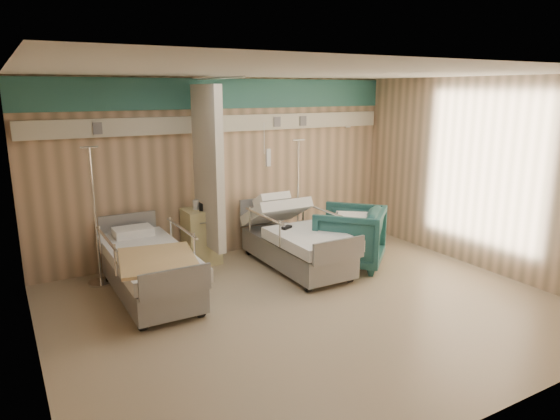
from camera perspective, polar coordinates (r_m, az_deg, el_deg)
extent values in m
cube|color=gray|center=(6.27, 3.40, -11.03)|extent=(6.00, 5.00, 0.00)
cube|color=tan|center=(8.00, -6.33, 4.81)|extent=(6.00, 0.04, 2.80)
cube|color=tan|center=(4.06, 23.45, -4.95)|extent=(6.00, 0.04, 2.80)
cube|color=tan|center=(4.91, -27.14, -2.23)|extent=(0.04, 5.00, 2.80)
cube|color=tan|center=(7.87, 22.21, 3.73)|extent=(0.04, 5.00, 2.80)
cube|color=silver|center=(5.70, 3.80, 15.47)|extent=(6.00, 5.00, 0.04)
cube|color=#2F6F69|center=(7.89, -6.49, 13.07)|extent=(6.00, 0.04, 0.45)
cube|color=beige|center=(7.88, -6.32, 9.80)|extent=(5.88, 0.08, 0.25)
cylinder|color=silver|center=(6.89, -7.46, 14.73)|extent=(0.03, 1.80, 0.03)
cube|color=beige|center=(7.29, -8.22, 4.78)|extent=(0.12, 0.90, 2.35)
cube|color=#CBBF7E|center=(7.74, -8.98, -2.98)|extent=(0.50, 0.48, 0.85)
imported|color=#215351|center=(7.62, 7.96, -3.02)|extent=(1.37, 1.38, 0.90)
cube|color=white|center=(7.47, 8.28, 0.45)|extent=(0.75, 0.76, 0.06)
cylinder|color=silver|center=(8.44, 2.01, -4.34)|extent=(0.33, 0.33, 0.03)
cylinder|color=silver|center=(8.21, 2.06, 1.64)|extent=(0.03, 0.03, 1.82)
cylinder|color=silver|center=(8.07, 2.12, 7.99)|extent=(0.22, 0.03, 0.03)
cylinder|color=silver|center=(7.40, -19.77, -7.80)|extent=(0.34, 0.34, 0.03)
cylinder|color=silver|center=(7.12, -20.36, -0.82)|extent=(0.03, 0.03, 1.88)
cylinder|color=silver|center=(6.96, -21.00, 6.70)|extent=(0.23, 0.03, 0.03)
cube|color=black|center=(7.29, 0.74, -2.00)|extent=(0.19, 0.14, 0.04)
cube|color=tan|center=(6.12, -13.82, -5.51)|extent=(1.05, 1.23, 0.04)
cube|color=black|center=(7.55, -8.44, 0.40)|extent=(0.24, 0.19, 0.11)
cylinder|color=white|center=(7.62, -9.57, 0.60)|extent=(0.11, 0.11, 0.14)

